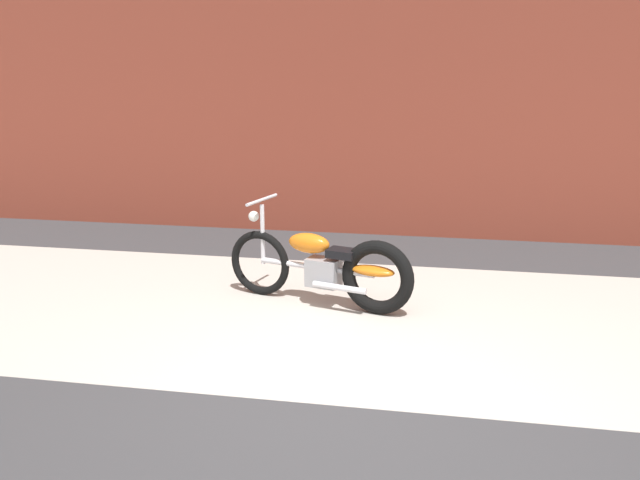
# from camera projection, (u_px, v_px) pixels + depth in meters

# --- Properties ---
(ground_plane) EXTENTS (80.00, 80.00, 0.00)m
(ground_plane) POSITION_uv_depth(u_px,v_px,m) (339.00, 406.00, 4.85)
(ground_plane) COLOR #38383A
(sidewalk_slab) EXTENTS (36.00, 3.50, 0.01)m
(sidewalk_slab) POSITION_uv_depth(u_px,v_px,m) (367.00, 317.00, 6.51)
(sidewalk_slab) COLOR #B2ADA3
(sidewalk_slab) RESTS_ON ground
(brick_building_wall) EXTENTS (36.00, 0.50, 5.97)m
(brick_building_wall) POSITION_uv_depth(u_px,v_px,m) (401.00, 12.00, 9.03)
(brick_building_wall) COLOR brown
(brick_building_wall) RESTS_ON ground
(motorcycle_orange) EXTENTS (1.96, 0.78, 1.03)m
(motorcycle_orange) POSITION_uv_depth(u_px,v_px,m) (331.00, 268.00, 6.73)
(motorcycle_orange) COLOR black
(motorcycle_orange) RESTS_ON ground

